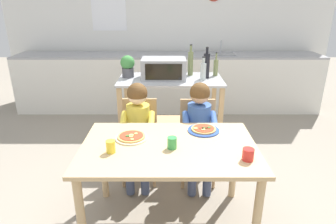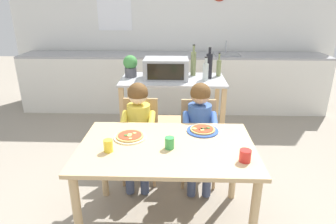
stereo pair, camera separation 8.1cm
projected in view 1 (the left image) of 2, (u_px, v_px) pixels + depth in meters
The scene contains 20 objects.
ground_plane at pixel (168, 151), 3.61m from camera, with size 12.44×12.44×0.00m, color gray.
back_wall_tiled at pixel (167, 24), 4.92m from camera, with size 5.41×0.14×2.70m.
kitchen_counter at pixel (168, 82), 4.86m from camera, with size 4.86×0.60×1.12m.
kitchen_island_cart at pixel (170, 102), 3.49m from camera, with size 1.19×0.62×0.89m.
toaster_oven at pixel (163, 69), 3.34m from camera, with size 0.50×0.33×0.23m.
bottle_tall_green_wine at pixel (206, 65), 3.37m from camera, with size 0.07×0.07×0.35m.
bottle_brown_beer at pixel (202, 71), 3.28m from camera, with size 0.06×0.06×0.27m.
bottle_slim_sauce at pixel (190, 63), 3.49m from camera, with size 0.06×0.06×0.36m.
bottle_squat_spirits at pixel (215, 67), 3.49m from camera, with size 0.06×0.06×0.28m.
potted_herb_plant at pixel (127, 66), 3.40m from camera, with size 0.16×0.16×0.25m.
dining_table at pixel (168, 157), 2.23m from camera, with size 1.30×0.85×0.72m.
dining_chair_left at pixel (139, 134), 2.94m from camera, with size 0.36×0.36×0.81m.
dining_chair_right at pixel (197, 135), 2.92m from camera, with size 0.36×0.36×0.81m.
child_in_yellow_shirt at pixel (137, 123), 2.76m from camera, with size 0.32×0.42×1.00m.
child_in_blue_striped_shirt at pixel (199, 123), 2.75m from camera, with size 0.32×0.42×1.01m.
pizza_plate_cream at pixel (131, 137), 2.29m from camera, with size 0.25×0.25×0.03m.
pizza_plate_blue_rimmed at pixel (203, 130), 2.42m from camera, with size 0.26×0.26×0.03m.
drinking_cup_red at pixel (247, 154), 1.98m from camera, with size 0.08×0.08×0.08m, color red.
drinking_cup_yellow at pixel (110, 147), 2.07m from camera, with size 0.07×0.07×0.09m, color yellow.
drinking_cup_green at pixel (171, 143), 2.13m from camera, with size 0.07×0.07×0.09m, color green.
Camera 1 is at (-0.01, -1.96, 1.74)m, focal length 31.52 mm.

